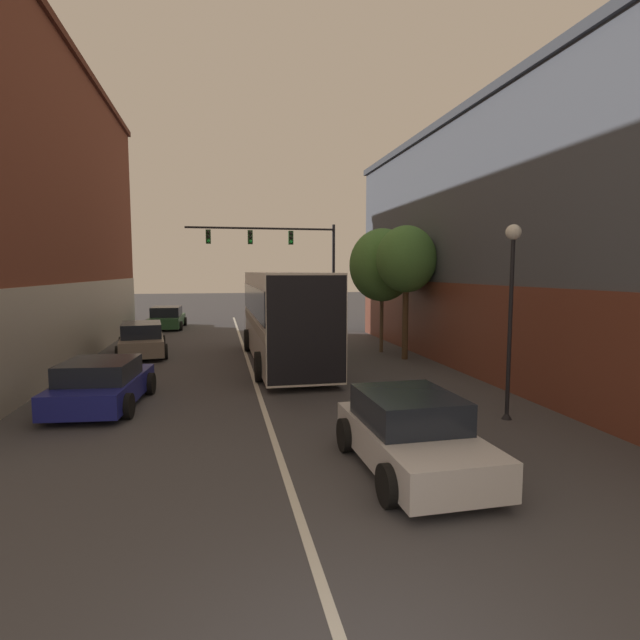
% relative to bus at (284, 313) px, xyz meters
% --- Properties ---
extents(lane_center_line, '(0.14, 41.94, 0.01)m').
position_rel_bus_xyz_m(lane_center_line, '(-1.40, -0.86, -2.01)').
color(lane_center_line, silver).
rests_on(lane_center_line, ground_plane).
extents(building_right_storefront, '(7.15, 24.58, 9.51)m').
position_rel_bus_xyz_m(building_right_storefront, '(9.50, -2.95, 2.86)').
color(building_right_storefront, '#4C515B').
rests_on(building_right_storefront, ground_plane).
extents(bus, '(2.82, 10.42, 3.59)m').
position_rel_bus_xyz_m(bus, '(0.00, 0.00, 0.00)').
color(bus, silver).
rests_on(bus, ground_plane).
extents(hatchback_foreground, '(2.15, 3.98, 1.39)m').
position_rel_bus_xyz_m(hatchback_foreground, '(0.91, -11.11, -1.35)').
color(hatchback_foreground, silver).
rests_on(hatchback_foreground, ground_plane).
extents(parked_car_left_near, '(2.23, 4.61, 1.40)m').
position_rel_bus_xyz_m(parked_car_left_near, '(-5.77, 13.45, -1.36)').
color(parked_car_left_near, '#285633').
rests_on(parked_car_left_near, ground_plane).
extents(parked_car_left_mid, '(2.42, 4.14, 1.30)m').
position_rel_bus_xyz_m(parked_car_left_mid, '(-5.64, -5.47, -1.39)').
color(parked_car_left_mid, navy).
rests_on(parked_car_left_mid, ground_plane).
extents(parked_car_left_far, '(2.46, 4.80, 1.43)m').
position_rel_bus_xyz_m(parked_car_left_far, '(-5.83, 3.08, -1.33)').
color(parked_car_left_far, slate).
rests_on(parked_car_left_far, ground_plane).
extents(traffic_signal_gantry, '(8.78, 0.36, 6.43)m').
position_rel_bus_xyz_m(traffic_signal_gantry, '(1.40, 10.09, 2.80)').
color(traffic_signal_gantry, black).
rests_on(traffic_signal_gantry, ground_plane).
extents(street_lamp, '(0.37, 0.37, 4.76)m').
position_rel_bus_xyz_m(street_lamp, '(4.41, -8.64, 1.05)').
color(street_lamp, black).
rests_on(street_lamp, ground_plane).
extents(street_tree_near, '(2.48, 2.23, 5.49)m').
position_rel_bus_xyz_m(street_tree_near, '(5.02, -0.15, 2.09)').
color(street_tree_near, '#4C3823').
rests_on(street_tree_near, ground_plane).
extents(street_tree_far, '(2.94, 2.64, 5.53)m').
position_rel_bus_xyz_m(street_tree_far, '(4.64, 1.77, 1.89)').
color(street_tree_far, brown).
rests_on(street_tree_far, ground_plane).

